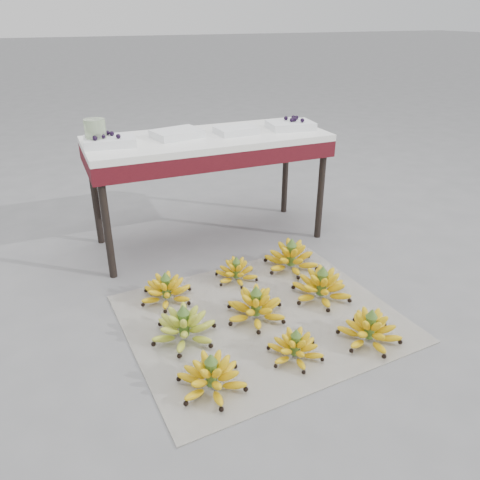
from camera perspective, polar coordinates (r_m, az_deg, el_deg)
name	(u,v)px	position (r m, az deg, el deg)	size (l,w,h in m)	color
ground	(271,307)	(2.38, 3.79, -8.12)	(60.00, 60.00, 0.00)	slate
newspaper_mat	(262,318)	(2.30, 2.64, -9.46)	(1.25, 1.05, 0.01)	silver
bunch_front_left	(211,376)	(1.89, -3.50, -16.27)	(0.35, 0.35, 0.17)	yellow
bunch_front_center	(295,347)	(2.05, 6.75, -12.87)	(0.29, 0.29, 0.15)	yellow
bunch_front_right	(370,330)	(2.19, 15.52, -10.52)	(0.29, 0.29, 0.17)	yellow
bunch_mid_left	(184,327)	(2.14, -6.83, -10.50)	(0.37, 0.37, 0.18)	#8CB02B
bunch_mid_center	(256,307)	(2.26, 1.94, -8.15)	(0.37, 0.37, 0.18)	yellow
bunch_mid_right	(321,287)	(2.44, 9.90, -5.64)	(0.34, 0.34, 0.19)	yellow
bunch_back_left	(166,291)	(2.42, -8.96, -6.10)	(0.30, 0.30, 0.16)	yellow
bunch_back_center	(236,272)	(2.57, -0.45, -3.89)	(0.27, 0.27, 0.14)	yellow
bunch_back_right	(291,258)	(2.69, 6.24, -2.17)	(0.35, 0.35, 0.19)	yellow
vendor_table	(208,148)	(2.85, -3.94, 11.07)	(1.42, 0.57, 0.68)	black
tray_far_left	(109,141)	(2.69, -15.63, 11.56)	(0.29, 0.23, 0.07)	silver
tray_left	(177,134)	(2.79, -7.68, 12.73)	(0.31, 0.25, 0.04)	silver
tray_right	(236,130)	(2.86, -0.43, 13.23)	(0.25, 0.19, 0.04)	silver
tray_far_right	(291,125)	(3.00, 6.20, 13.78)	(0.29, 0.23, 0.07)	silver
glass_jar	(96,132)	(2.69, -17.20, 12.42)	(0.11, 0.11, 0.14)	#D6F0BF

